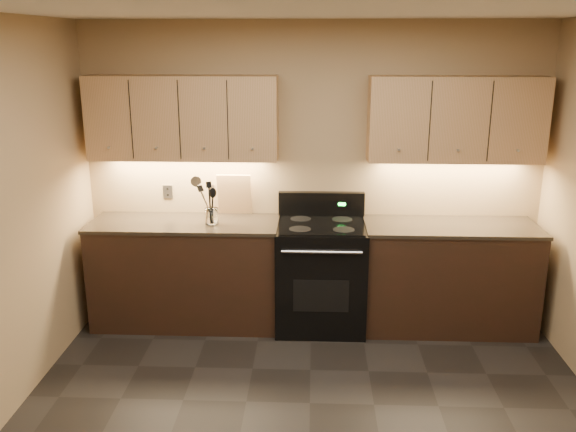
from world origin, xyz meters
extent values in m
plane|color=silver|center=(0.00, 0.00, 2.60)|extent=(4.00, 4.00, 0.00)
cube|color=#9D845C|center=(0.00, 2.00, 1.30)|extent=(4.00, 0.04, 2.60)
cube|color=black|center=(-1.10, 1.70, 0.45)|extent=(1.60, 0.60, 0.90)
cube|color=#3E3427|center=(-1.10, 1.70, 0.92)|extent=(1.62, 0.62, 0.03)
cube|color=black|center=(1.18, 1.70, 0.45)|extent=(1.44, 0.60, 0.90)
cube|color=#3E3427|center=(1.18, 1.70, 0.92)|extent=(1.46, 0.62, 0.03)
cube|color=black|center=(0.08, 1.68, 0.46)|extent=(0.76, 0.65, 0.92)
cube|color=black|center=(0.08, 1.68, 0.93)|extent=(0.70, 0.60, 0.01)
cube|color=black|center=(0.08, 1.96, 1.03)|extent=(0.76, 0.07, 0.22)
cube|color=#19FF33|center=(0.26, 1.92, 1.04)|extent=(0.06, 0.00, 0.03)
cylinder|color=silver|center=(0.08, 1.34, 0.80)|extent=(0.65, 0.02, 0.02)
cube|color=black|center=(0.08, 1.35, 0.41)|extent=(0.46, 0.00, 0.28)
cylinder|color=black|center=(-0.10, 1.53, 0.93)|extent=(0.18, 0.18, 0.00)
cylinder|color=black|center=(0.26, 1.53, 0.93)|extent=(0.18, 0.18, 0.00)
cylinder|color=black|center=(-0.10, 1.82, 0.93)|extent=(0.18, 0.18, 0.00)
cylinder|color=black|center=(0.26, 1.82, 0.93)|extent=(0.18, 0.18, 0.00)
cube|color=tan|center=(-1.10, 1.85, 1.80)|extent=(1.60, 0.30, 0.70)
cube|color=tan|center=(1.18, 1.85, 1.80)|extent=(1.44, 0.30, 0.70)
cube|color=#B2B5BA|center=(-1.30, 1.99, 1.12)|extent=(0.08, 0.01, 0.12)
cylinder|color=white|center=(-0.85, 1.65, 1.00)|extent=(0.11, 0.11, 0.14)
cylinder|color=white|center=(-0.85, 1.65, 0.94)|extent=(0.11, 0.11, 0.02)
cube|color=tan|center=(-0.69, 1.95, 1.11)|extent=(0.30, 0.10, 0.37)
camera|label=1|loc=(0.01, -3.27, 2.43)|focal=38.00mm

